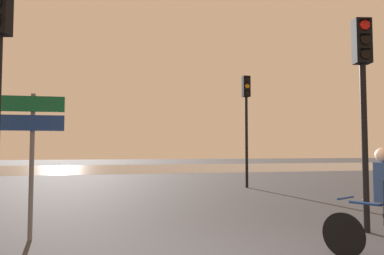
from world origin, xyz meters
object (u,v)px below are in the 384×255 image
Objects in this scene: traffic_light_near_right at (363,82)px; traffic_light_far_right at (246,110)px; direction_sign_post at (32,138)px; cyclist at (384,206)px.

traffic_light_far_right reaches higher than traffic_light_near_right.
traffic_light_near_right is at bearing 82.60° from traffic_light_far_right.
cyclist is (4.98, -2.73, -0.97)m from direction_sign_post.
traffic_light_far_right reaches higher than direction_sign_post.
traffic_light_near_right is 8.66m from traffic_light_far_right.
traffic_light_far_right is at bearing -85.27° from traffic_light_near_right.
traffic_light_near_right reaches higher than direction_sign_post.
traffic_light_near_right is 2.59× the size of cyclist.
direction_sign_post reaches higher than cyclist.
cyclist is (-2.23, -10.50, -2.47)m from traffic_light_far_right.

